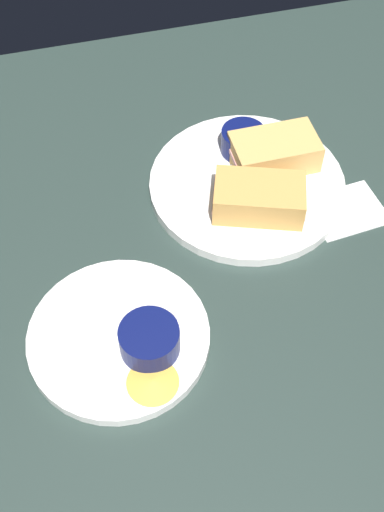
# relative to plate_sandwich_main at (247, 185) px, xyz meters

# --- Properties ---
(ground_plane) EXTENTS (1.10, 1.10, 0.03)m
(ground_plane) POSITION_rel_plate_sandwich_main_xyz_m (0.07, 0.12, -0.02)
(ground_plane) COLOR #283833
(plate_sandwich_main) EXTENTS (0.30, 0.30, 0.02)m
(plate_sandwich_main) POSITION_rel_plate_sandwich_main_xyz_m (0.00, 0.00, 0.00)
(plate_sandwich_main) COLOR white
(plate_sandwich_main) RESTS_ON ground_plane
(sandwich_half_near) EXTENTS (0.15, 0.12, 0.05)m
(sandwich_half_near) POSITION_rel_plate_sandwich_main_xyz_m (0.00, 0.06, 0.03)
(sandwich_half_near) COLOR tan
(sandwich_half_near) RESTS_ON plate_sandwich_main
(sandwich_half_far) EXTENTS (0.13, 0.08, 0.05)m
(sandwich_half_far) POSITION_rel_plate_sandwich_main_xyz_m (-0.05, -0.03, 0.03)
(sandwich_half_far) COLOR tan
(sandwich_half_far) RESTS_ON plate_sandwich_main
(ramekin_dark_sauce) EXTENTS (0.07, 0.07, 0.04)m
(ramekin_dark_sauce) POSITION_rel_plate_sandwich_main_xyz_m (-0.01, -0.07, 0.03)
(ramekin_dark_sauce) COLOR #0C144C
(ramekin_dark_sauce) RESTS_ON plate_sandwich_main
(spoon_by_dark_ramekin) EXTENTS (0.06, 0.09, 0.01)m
(spoon_by_dark_ramekin) POSITION_rel_plate_sandwich_main_xyz_m (0.01, -0.02, 0.01)
(spoon_by_dark_ramekin) COLOR silver
(spoon_by_dark_ramekin) RESTS_ON plate_sandwich_main
(plate_chips_companion) EXTENTS (0.24, 0.24, 0.02)m
(plate_chips_companion) POSITION_rel_plate_sandwich_main_xyz_m (0.24, 0.21, 0.00)
(plate_chips_companion) COLOR white
(plate_chips_companion) RESTS_ON ground_plane
(ramekin_light_gravy) EXTENTS (0.08, 0.08, 0.04)m
(ramekin_light_gravy) POSITION_rel_plate_sandwich_main_xyz_m (0.21, 0.24, 0.03)
(ramekin_light_gravy) COLOR #0C144C
(ramekin_light_gravy) RESTS_ON plate_chips_companion
(spoon_by_gravy_ramekin) EXTENTS (0.10, 0.02, 0.01)m
(spoon_by_gravy_ramekin) POSITION_rel_plate_sandwich_main_xyz_m (0.19, 0.21, 0.01)
(spoon_by_gravy_ramekin) COLOR silver
(spoon_by_gravy_ramekin) RESTS_ON plate_chips_companion
(plantain_chip_scatter) EXTENTS (0.09, 0.13, 0.01)m
(plantain_chip_scatter) POSITION_rel_plate_sandwich_main_xyz_m (0.21, 0.26, 0.01)
(plantain_chip_scatter) COLOR gold
(plantain_chip_scatter) RESTS_ON plate_chips_companion
(paper_napkin_folded) EXTENTS (0.12, 0.10, 0.00)m
(paper_napkin_folded) POSITION_rel_plate_sandwich_main_xyz_m (-0.13, 0.08, -0.01)
(paper_napkin_folded) COLOR white
(paper_napkin_folded) RESTS_ON ground_plane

